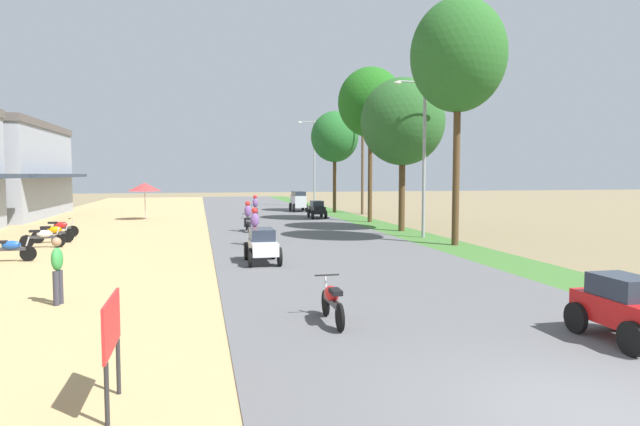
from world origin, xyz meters
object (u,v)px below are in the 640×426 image
(median_tree_second, at_px, (403,122))
(streetlamp_near, at_px, (424,147))
(motorbike_ahead_second, at_px, (332,299))
(parked_motorbike_sixth, at_px, (60,227))
(pedestrian_on_shoulder, at_px, (57,267))
(streetlamp_mid, at_px, (314,158))
(motorbike_ahead_fourth, at_px, (248,217))
(car_hatchback_black, at_px, (317,209))
(parked_motorbike_fifth, at_px, (53,232))
(median_tree_nearest, at_px, (458,56))
(car_sedan_white, at_px, (262,244))
(median_tree_third, at_px, (371,103))
(motorbike_ahead_fifth, at_px, (255,208))
(car_van_silver, at_px, (298,200))
(median_tree_fourth, at_px, (335,137))
(street_signboard, at_px, (112,331))
(utility_pole_far, at_px, (363,153))
(parked_motorbike_fourth, at_px, (43,236))
(motorbike_ahead_third, at_px, (254,228))
(vendor_umbrella, at_px, (145,187))
(utility_pole_near, at_px, (369,156))
(parked_motorbike_third, at_px, (10,248))
(car_hatchback_red, at_px, (624,306))

(median_tree_second, bearing_deg, streetlamp_near, -91.33)
(motorbike_ahead_second, bearing_deg, parked_motorbike_sixth, 117.46)
(pedestrian_on_shoulder, height_order, streetlamp_mid, streetlamp_mid)
(streetlamp_near, distance_m, motorbike_ahead_fourth, 10.05)
(car_hatchback_black, xyz_separation_m, motorbike_ahead_second, (-5.44, -26.51, -0.17))
(parked_motorbike_fifth, relative_size, median_tree_nearest, 0.17)
(median_tree_second, bearing_deg, car_sedan_white, -133.47)
(parked_motorbike_fifth, xyz_separation_m, median_tree_third, (17.37, 7.29, 7.22))
(median_tree_second, bearing_deg, streetlamp_mid, 90.18)
(motorbike_ahead_fifth, bearing_deg, car_van_silver, 56.97)
(median_tree_second, height_order, median_tree_fourth, median_tree_second)
(streetlamp_near, bearing_deg, median_tree_second, 88.67)
(parked_motorbike_fifth, xyz_separation_m, street_signboard, (5.32, -19.12, 0.55))
(median_tree_second, xyz_separation_m, utility_pole_far, (1.73, 13.02, -1.14))
(median_tree_third, distance_m, motorbike_ahead_fourth, 11.71)
(parked_motorbike_fourth, bearing_deg, motorbike_ahead_fourth, 26.70)
(median_tree_nearest, relative_size, median_tree_fourth, 1.30)
(streetlamp_mid, distance_m, motorbike_ahead_fifth, 15.18)
(median_tree_fourth, bearing_deg, streetlamp_mid, 90.44)
(median_tree_nearest, distance_m, motorbike_ahead_third, 11.50)
(streetlamp_mid, distance_m, motorbike_ahead_third, 28.73)
(median_tree_third, bearing_deg, median_tree_fourth, 90.26)
(car_hatchback_black, bearing_deg, median_tree_second, -73.49)
(vendor_umbrella, distance_m, utility_pole_near, 17.41)
(median_tree_nearest, xyz_separation_m, streetlamp_near, (-0.20, 3.03, -3.74))
(parked_motorbike_fifth, relative_size, motorbike_ahead_fourth, 1.00)
(parked_motorbike_sixth, bearing_deg, pedestrian_on_shoulder, -77.20)
(parked_motorbike_third, relative_size, parked_motorbike_sixth, 1.00)
(parked_motorbike_fifth, relative_size, pedestrian_on_shoulder, 1.11)
(utility_pole_far, bearing_deg, streetlamp_mid, 100.51)
(streetlamp_near, bearing_deg, street_signboard, -124.31)
(median_tree_third, bearing_deg, parked_motorbike_third, -143.91)
(parked_motorbike_sixth, relative_size, streetlamp_near, 0.23)
(streetlamp_mid, bearing_deg, median_tree_third, -89.66)
(parked_motorbike_sixth, relative_size, motorbike_ahead_third, 1.00)
(utility_pole_far, bearing_deg, median_tree_third, -103.22)
(car_hatchback_black, distance_m, car_van_silver, 7.12)
(parked_motorbike_sixth, distance_m, streetlamp_mid, 28.33)
(parked_motorbike_sixth, distance_m, median_tree_nearest, 20.59)
(pedestrian_on_shoulder, relative_size, car_hatchback_red, 0.81)
(parked_motorbike_sixth, relative_size, street_signboard, 1.20)
(streetlamp_near, bearing_deg, utility_pole_far, 83.62)
(median_tree_third, relative_size, streetlamp_near, 1.29)
(parked_motorbike_fifth, relative_size, vendor_umbrella, 0.71)
(car_hatchback_red, bearing_deg, parked_motorbike_third, 138.18)
(utility_pole_far, distance_m, motorbike_ahead_third, 20.64)
(car_hatchback_red, distance_m, motorbike_ahead_second, 5.51)
(street_signboard, relative_size, utility_pole_far, 0.16)
(median_tree_second, relative_size, car_hatchback_red, 4.16)
(pedestrian_on_shoulder, xyz_separation_m, car_hatchback_black, (11.44, 23.48, -0.22))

